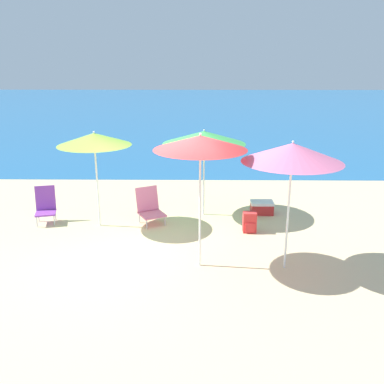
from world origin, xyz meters
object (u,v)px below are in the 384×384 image
(beach_chair_purple, at_px, (46,205))
(backpack_red, at_px, (250,222))
(beach_umbrella_red, at_px, (200,143))
(beach_umbrella_pink, at_px, (292,153))
(beach_umbrella_lime, at_px, (94,139))
(cooler_box, at_px, (262,207))
(beach_chair_pink, at_px, (150,207))
(beach_umbrella_green, at_px, (204,138))

(beach_chair_purple, relative_size, backpack_red, 1.86)
(beach_umbrella_red, relative_size, beach_chair_purple, 2.92)
(beach_umbrella_pink, bearing_deg, beach_umbrella_lime, 152.02)
(beach_chair_purple, bearing_deg, backpack_red, -20.21)
(beach_umbrella_lime, bearing_deg, backpack_red, -5.72)
(beach_chair_purple, bearing_deg, cooler_box, -6.39)
(beach_chair_pink, xyz_separation_m, cooler_box, (2.54, 0.60, -0.22))
(beach_umbrella_red, relative_size, cooler_box, 4.48)
(beach_umbrella_pink, distance_m, backpack_red, 2.45)
(beach_umbrella_lime, distance_m, beach_umbrella_red, 2.85)
(beach_umbrella_pink, height_order, beach_umbrella_red, beach_umbrella_red)
(beach_umbrella_green, xyz_separation_m, beach_umbrella_red, (-0.10, -2.58, 0.37))
(beach_chair_pink, bearing_deg, beach_umbrella_pink, -68.03)
(beach_umbrella_green, xyz_separation_m, beach_chair_purple, (-3.47, -0.52, -1.40))
(beach_chair_purple, distance_m, beach_chair_pink, 2.28)
(beach_umbrella_green, height_order, cooler_box, beach_umbrella_green)
(beach_umbrella_green, height_order, beach_chair_pink, beach_umbrella_green)
(beach_umbrella_green, distance_m, backpack_red, 2.12)
(beach_umbrella_pink, bearing_deg, beach_chair_purple, 156.22)
(beach_chair_pink, relative_size, cooler_box, 1.50)
(beach_umbrella_pink, bearing_deg, beach_umbrella_red, 177.26)
(beach_umbrella_red, distance_m, beach_chair_purple, 4.32)
(beach_umbrella_lime, relative_size, backpack_red, 4.80)
(beach_umbrella_lime, xyz_separation_m, beach_chair_pink, (1.06, 0.20, -1.51))
(beach_umbrella_green, relative_size, backpack_red, 4.63)
(beach_umbrella_pink, xyz_separation_m, cooler_box, (-0.00, 2.72, -1.87))
(beach_umbrella_lime, xyz_separation_m, beach_chair_purple, (-1.22, 0.21, -1.48))
(beach_umbrella_red, relative_size, beach_chair_pink, 3.00)
(backpack_red, bearing_deg, beach_umbrella_red, -124.26)
(beach_chair_purple, distance_m, backpack_red, 4.44)
(backpack_red, height_order, cooler_box, backpack_red)
(beach_umbrella_lime, distance_m, beach_umbrella_pink, 4.09)
(beach_umbrella_lime, height_order, cooler_box, beach_umbrella_lime)
(beach_umbrella_lime, xyz_separation_m, cooler_box, (3.61, 0.80, -1.73))
(cooler_box, bearing_deg, beach_umbrella_pink, -89.92)
(beach_umbrella_green, height_order, beach_umbrella_red, beach_umbrella_red)
(beach_umbrella_green, distance_m, cooler_box, 2.13)
(beach_chair_pink, xyz_separation_m, backpack_red, (2.13, -0.52, -0.16))
(beach_umbrella_lime, relative_size, beach_umbrella_pink, 0.93)
(beach_umbrella_pink, xyz_separation_m, beach_chair_purple, (-4.83, 2.13, -1.62))
(beach_umbrella_red, bearing_deg, backpack_red, 55.74)
(beach_chair_pink, bearing_deg, beach_chair_purple, 151.47)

